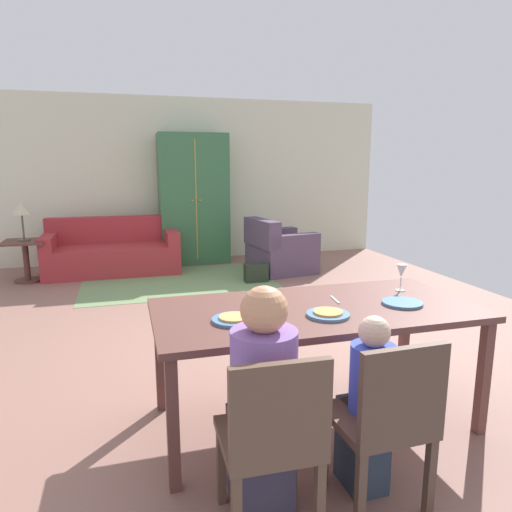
{
  "coord_description": "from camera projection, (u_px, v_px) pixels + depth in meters",
  "views": [
    {
      "loc": [
        -1.04,
        -3.95,
        1.62
      ],
      "look_at": [
        0.03,
        -0.24,
        0.85
      ],
      "focal_mm": 32.47,
      "sensor_mm": 36.0,
      "label": 1
    }
  ],
  "objects": [
    {
      "name": "back_wall",
      "position": [
        186.0,
        180.0,
        7.86
      ],
      "size": [
        6.91,
        0.1,
        2.7
      ],
      "primitive_type": "cube",
      "color": "beige",
      "rests_on": "ground_plane"
    },
    {
      "name": "couch",
      "position": [
        113.0,
        253.0,
        6.99
      ],
      "size": [
        1.93,
        0.86,
        0.82
      ],
      "color": "#A02C32",
      "rests_on": "ground_plane"
    },
    {
      "name": "area_rug",
      "position": [
        179.0,
        281.0,
        6.47
      ],
      "size": [
        2.6,
        1.8,
        0.01
      ],
      "primitive_type": "cube",
      "color": "#6B8858",
      "rests_on": "ground_plane"
    },
    {
      "name": "wine_glass",
      "position": [
        401.0,
        272.0,
        3.17
      ],
      "size": [
        0.07,
        0.07,
        0.19
      ],
      "color": "silver",
      "rests_on": "dining_table"
    },
    {
      "name": "dining_chair_child",
      "position": [
        387.0,
        417.0,
        2.11
      ],
      "size": [
        0.43,
        0.43,
        0.87
      ],
      "color": "#4F372B",
      "rests_on": "ground_plane"
    },
    {
      "name": "pizza_near_man",
      "position": [
        234.0,
        317.0,
        2.57
      ],
      "size": [
        0.17,
        0.17,
        0.01
      ],
      "primitive_type": "cylinder",
      "color": "#DC9D51",
      "rests_on": "plate_near_man"
    },
    {
      "name": "armchair",
      "position": [
        279.0,
        251.0,
        7.01
      ],
      "size": [
        1.0,
        0.99,
        0.82
      ],
      "color": "#514057",
      "rests_on": "ground_plane"
    },
    {
      "name": "pizza_near_child",
      "position": [
        328.0,
        312.0,
        2.66
      ],
      "size": [
        0.17,
        0.17,
        0.01
      ],
      "primitive_type": "cylinder",
      "color": "#E29140",
      "rests_on": "plate_near_child"
    },
    {
      "name": "person_child",
      "position": [
        367.0,
        410.0,
        2.28
      ],
      "size": [
        0.22,
        0.29,
        0.92
      ],
      "color": "#2C394B",
      "rests_on": "ground_plane"
    },
    {
      "name": "armoire",
      "position": [
        194.0,
        199.0,
        7.57
      ],
      "size": [
        1.1,
        0.59,
        2.1
      ],
      "color": "#34683F",
      "rests_on": "ground_plane"
    },
    {
      "name": "dining_table",
      "position": [
        315.0,
        317.0,
        2.85
      ],
      "size": [
        1.97,
        0.94,
        0.76
      ],
      "color": "brown",
      "rests_on": "ground_plane"
    },
    {
      "name": "table_lamp",
      "position": [
        21.0,
        210.0,
        6.3
      ],
      "size": [
        0.26,
        0.26,
        0.54
      ],
      "color": "#4E4A37",
      "rests_on": "side_table"
    },
    {
      "name": "knife",
      "position": [
        335.0,
        300.0,
        2.98
      ],
      "size": [
        0.04,
        0.17,
        0.01
      ],
      "primitive_type": "cube",
      "rotation": [
        0.0,
        0.0,
        -0.13
      ],
      "color": "silver",
      "rests_on": "dining_table"
    },
    {
      "name": "ground_plane",
      "position": [
        230.0,
        318.0,
        4.98
      ],
      "size": [
        6.91,
        6.58,
        0.02
      ],
      "primitive_type": "cube",
      "color": "#8B6155"
    },
    {
      "name": "plate_near_man",
      "position": [
        234.0,
        320.0,
        2.57
      ],
      "size": [
        0.25,
        0.25,
        0.02
      ],
      "primitive_type": "cylinder",
      "color": "teal",
      "rests_on": "dining_table"
    },
    {
      "name": "fork",
      "position": [
        272.0,
        313.0,
        2.71
      ],
      "size": [
        0.05,
        0.15,
        0.01
      ],
      "primitive_type": "cube",
      "rotation": [
        0.0,
        0.0,
        -0.22
      ],
      "color": "silver",
      "rests_on": "dining_table"
    },
    {
      "name": "plate_near_child",
      "position": [
        328.0,
        314.0,
        2.66
      ],
      "size": [
        0.25,
        0.25,
        0.02
      ],
      "primitive_type": "cylinder",
      "color": "teal",
      "rests_on": "dining_table"
    },
    {
      "name": "dining_chair_man",
      "position": [
        273.0,
        436.0,
        1.96
      ],
      "size": [
        0.43,
        0.43,
        0.87
      ],
      "color": "brown",
      "rests_on": "ground_plane"
    },
    {
      "name": "side_table",
      "position": [
        26.0,
        255.0,
        6.42
      ],
      "size": [
        0.56,
        0.56,
        0.58
      ],
      "color": "brown",
      "rests_on": "ground_plane"
    },
    {
      "name": "handbag",
      "position": [
        256.0,
        273.0,
        6.45
      ],
      "size": [
        0.32,
        0.16,
        0.26
      ],
      "primitive_type": "cube",
      "color": "#222B1E",
      "rests_on": "ground_plane"
    },
    {
      "name": "person_man",
      "position": [
        262.0,
        410.0,
        2.12
      ],
      "size": [
        0.3,
        0.4,
        1.11
      ],
      "color": "#393349",
      "rests_on": "ground_plane"
    },
    {
      "name": "plate_near_woman",
      "position": [
        402.0,
        303.0,
        2.89
      ],
      "size": [
        0.25,
        0.25,
        0.02
      ],
      "primitive_type": "cylinder",
      "color": "teal",
      "rests_on": "dining_table"
    }
  ]
}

